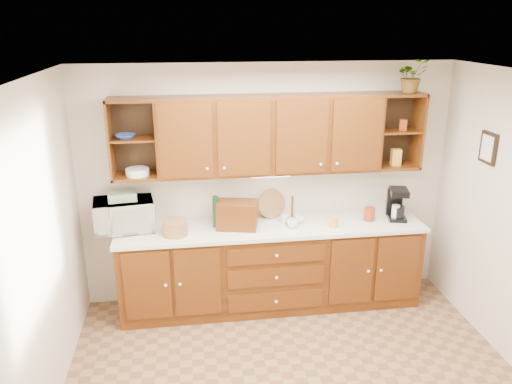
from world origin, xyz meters
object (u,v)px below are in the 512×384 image
object	(u,v)px
microwave	(124,215)
coffee_maker	(397,204)
potted_plant	(412,76)
bread_box	(237,215)

from	to	relation	value
microwave	coffee_maker	bearing A→B (deg)	-9.44
coffee_maker	potted_plant	xyz separation A→B (m)	(0.06, 0.08, 1.36)
microwave	coffee_maker	world-z (taller)	coffee_maker
microwave	potted_plant	bearing A→B (deg)	-7.90
microwave	potted_plant	distance (m)	3.26
coffee_maker	microwave	bearing A→B (deg)	-168.17
bread_box	potted_plant	size ratio (longest dim) A/B	1.19
bread_box	coffee_maker	bearing A→B (deg)	13.01
coffee_maker	bread_box	bearing A→B (deg)	-165.69
potted_plant	bread_box	bearing A→B (deg)	-177.00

